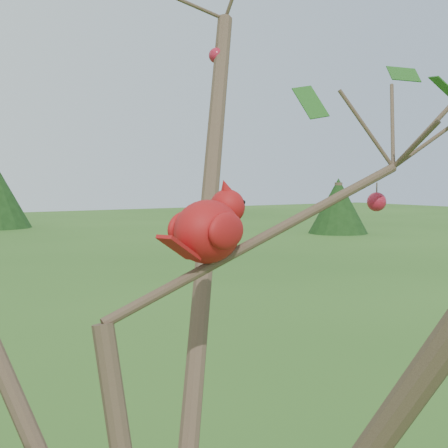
# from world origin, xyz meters

# --- Properties ---
(crabapple_tree) EXTENTS (2.35, 2.05, 2.95)m
(crabapple_tree) POSITION_xyz_m (0.03, -0.02, 2.12)
(crabapple_tree) COLOR #3B291F
(crabapple_tree) RESTS_ON ground
(cardinal) EXTENTS (0.22, 0.15, 0.16)m
(cardinal) POSITION_xyz_m (0.14, 0.09, 2.09)
(cardinal) COLOR #9F180D
(cardinal) RESTS_ON ground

